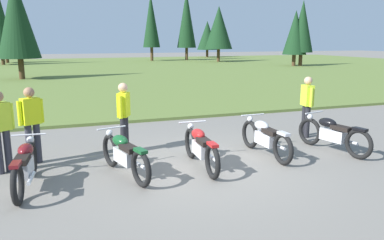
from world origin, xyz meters
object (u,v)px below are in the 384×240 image
motorcycle_british_green (124,154)px  rider_with_back_turned (124,114)px  motorcycle_maroon (25,165)px  rider_in_hivis_vest (1,127)px  motorcycle_silver (265,137)px  motorcycle_red (201,147)px  motorcycle_black (333,134)px  rider_checking_bike (307,103)px  rider_near_row_end (31,121)px

motorcycle_british_green → rider_with_back_turned: bearing=80.1°
motorcycle_maroon → rider_in_hivis_vest: size_ratio=1.26×
motorcycle_silver → rider_with_back_turned: (-3.02, 1.33, 0.51)m
motorcycle_red → motorcycle_british_green: bearing=178.8°
motorcycle_red → rider_with_back_turned: (-1.32, 1.61, 0.51)m
motorcycle_maroon → motorcycle_black: bearing=0.6°
motorcycle_maroon → rider_checking_bike: size_ratio=1.26×
rider_in_hivis_vest → motorcycle_black: bearing=-7.7°
motorcycle_maroon → motorcycle_british_green: size_ratio=1.02×
rider_checking_bike → rider_with_back_turned: 4.98m
motorcycle_maroon → motorcycle_red: 3.38m
rider_in_hivis_vest → motorcycle_red: bearing=-14.8°
rider_in_hivis_vest → rider_checking_bike: (7.51, 0.42, 0.00)m
rider_in_hivis_vest → rider_near_row_end: (0.54, 0.44, 0.00)m
rider_checking_bike → rider_with_back_turned: (-4.97, 0.17, 0.00)m
motorcycle_black → rider_in_hivis_vest: bearing=172.3°
rider_with_back_turned → motorcycle_maroon: bearing=-141.4°
motorcycle_british_green → motorcycle_silver: bearing=4.2°
motorcycle_silver → motorcycle_maroon: bearing=-176.5°
motorcycle_british_green → motorcycle_red: 1.60m
motorcycle_maroon → motorcycle_british_green: (1.79, 0.07, 0.00)m
motorcycle_red → rider_in_hivis_vest: 4.02m
rider_checking_bike → rider_with_back_turned: same height
motorcycle_maroon → motorcycle_british_green: bearing=2.2°
motorcycle_black → rider_checking_bike: (0.25, 1.40, 0.51)m
motorcycle_silver → rider_checking_bike: (1.95, 1.16, 0.51)m
rider_with_back_turned → motorcycle_british_green: bearing=-99.9°
rider_checking_bike → rider_with_back_turned: bearing=178.0°
motorcycle_maroon → rider_near_row_end: 1.58m
motorcycle_british_green → motorcycle_black: (5.00, 0.00, 0.00)m
motorcycle_maroon → motorcycle_black: size_ratio=1.01×
motorcycle_red → motorcycle_black: same height
motorcycle_maroon → rider_checking_bike: rider_checking_bike is taller
motorcycle_british_green → motorcycle_black: same height
motorcycle_british_green → rider_with_back_turned: size_ratio=1.23×
motorcycle_silver → motorcycle_black: (1.70, -0.24, 0.00)m
motorcycle_black → rider_with_back_turned: bearing=161.6°
motorcycle_maroon → motorcycle_silver: bearing=3.5°
motorcycle_maroon → motorcycle_red: same height
motorcycle_british_green → motorcycle_red: size_ratio=0.98×
rider_with_back_turned → rider_in_hivis_vest: bearing=-166.9°
motorcycle_red → rider_near_row_end: bearing=156.3°
motorcycle_red → rider_in_hivis_vest: rider_in_hivis_vest is taller
rider_checking_bike → rider_near_row_end: size_ratio=1.00×
motorcycle_silver → rider_near_row_end: (-5.02, 1.18, 0.51)m
motorcycle_black → rider_with_back_turned: (-4.72, 1.57, 0.51)m
motorcycle_silver → rider_checking_bike: size_ratio=1.26×
motorcycle_red → rider_with_back_turned: 2.14m
motorcycle_silver → motorcycle_black: bearing=-8.0°
motorcycle_british_green → motorcycle_black: 5.00m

